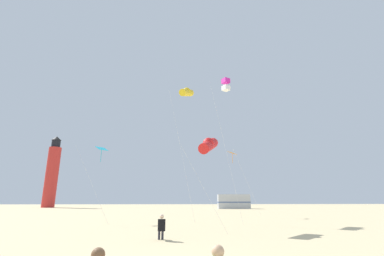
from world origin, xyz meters
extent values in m
sphere|color=brown|center=(-0.71, -2.10, 1.06)|extent=(0.20, 0.20, 0.20)
sphere|color=#D8A87F|center=(1.07, -1.97, 1.06)|extent=(0.20, 0.20, 0.20)
cube|color=black|center=(-0.15, 6.86, 0.68)|extent=(0.36, 0.25, 0.52)
sphere|color=beige|center=(-0.15, 6.86, 1.06)|extent=(0.20, 0.20, 0.20)
cylinder|color=#2D2D38|center=(-0.09, 7.04, 0.44)|extent=(0.17, 0.37, 0.13)
cylinder|color=#2D2D38|center=(-0.11, 7.20, 0.21)|extent=(0.11, 0.11, 0.42)
cylinder|color=#2D2D38|center=(-0.25, 7.03, 0.44)|extent=(0.17, 0.37, 0.13)
cylinder|color=#2D2D38|center=(-0.27, 7.19, 0.21)|extent=(0.11, 0.11, 0.42)
cylinder|color=silver|center=(0.98, 17.22, 6.05)|extent=(2.41, 1.08, 12.11)
cylinder|color=yellow|center=(1.51, 18.41, 12.11)|extent=(1.65, 2.56, 1.48)
sphere|color=yellow|center=(1.51, 18.41, 12.26)|extent=(0.76, 0.76, 0.76)
cylinder|color=silver|center=(4.56, 15.03, 6.04)|extent=(2.23, 0.97, 12.07)
cube|color=#D826A5|center=(5.03, 16.14, 12.42)|extent=(0.82, 0.82, 0.44)
cube|color=white|center=(5.03, 16.14, 11.72)|extent=(0.82, 0.82, 0.44)
cylinder|color=silver|center=(8.32, 22.41, 3.53)|extent=(3.43, 2.35, 7.06)
cube|color=orange|center=(7.15, 24.12, 7.06)|extent=(1.22, 1.22, 0.40)
cylinder|color=orange|center=(7.15, 24.12, 6.41)|extent=(0.04, 0.04, 1.10)
cylinder|color=silver|center=(-6.25, 16.05, 3.11)|extent=(3.24, 0.33, 6.23)
cube|color=#1EB2D1|center=(-6.09, 17.67, 6.22)|extent=(1.22, 1.22, 0.40)
cylinder|color=#1EB2D1|center=(-6.09, 17.67, 5.57)|extent=(0.04, 0.04, 1.10)
cylinder|color=silver|center=(2.04, 9.51, 2.63)|extent=(2.67, 1.21, 5.27)
cylinder|color=red|center=(2.64, 10.84, 5.27)|extent=(1.66, 2.56, 1.48)
sphere|color=red|center=(2.64, 10.84, 5.42)|extent=(0.76, 0.76, 0.76)
cylinder|color=red|center=(-28.41, 59.76, 7.00)|extent=(2.80, 2.80, 14.00)
cylinder|color=black|center=(-28.41, 59.76, 14.90)|extent=(2.00, 2.00, 1.80)
cone|color=black|center=(-28.41, 59.76, 16.30)|extent=(2.20, 2.20, 1.00)
cube|color=#B7BABF|center=(12.65, 49.32, 1.40)|extent=(6.53, 2.68, 2.80)
cube|color=#4C608C|center=(12.65, 49.32, 1.26)|extent=(6.57, 2.72, 0.24)
camera|label=1|loc=(0.37, -6.42, 1.84)|focal=25.07mm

